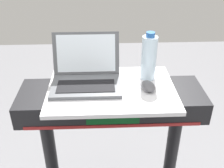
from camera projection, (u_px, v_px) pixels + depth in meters
The scene contains 4 objects.
desk_board at pixel (112, 89), 1.30m from camera, with size 0.61×0.43×0.02m, color silver.
laptop at pixel (86, 75), 1.31m from camera, with size 0.33×0.28×0.22m.
computer_mouse at pixel (148, 86), 1.27m from camera, with size 0.06×0.10×0.03m, color #4C4C51.
water_bottle at pixel (149, 57), 1.32m from camera, with size 0.08×0.08×0.24m.
Camera 1 is at (-0.05, -0.40, 1.77)m, focal length 43.32 mm.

